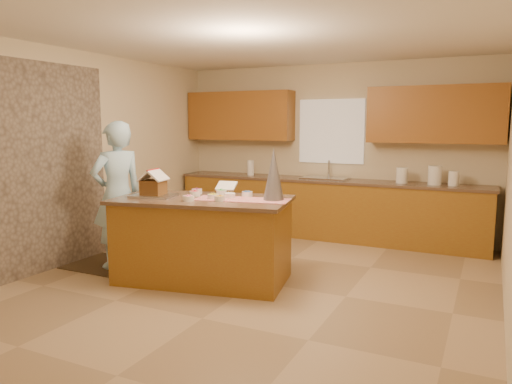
# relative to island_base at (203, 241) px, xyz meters

# --- Properties ---
(floor) EXTENTS (5.50, 5.50, 0.00)m
(floor) POSITION_rel_island_base_xyz_m (0.58, 0.19, -0.45)
(floor) COLOR tan
(floor) RESTS_ON ground
(ceiling) EXTENTS (5.50, 5.50, 0.00)m
(ceiling) POSITION_rel_island_base_xyz_m (0.58, 0.19, 2.25)
(ceiling) COLOR silver
(ceiling) RESTS_ON floor
(wall_back) EXTENTS (5.50, 5.50, 0.00)m
(wall_back) POSITION_rel_island_base_xyz_m (0.58, 2.94, 0.90)
(wall_back) COLOR beige
(wall_back) RESTS_ON floor
(wall_front) EXTENTS (5.50, 5.50, 0.00)m
(wall_front) POSITION_rel_island_base_xyz_m (0.58, -2.56, 0.90)
(wall_front) COLOR beige
(wall_front) RESTS_ON floor
(wall_left) EXTENTS (5.50, 5.50, 0.00)m
(wall_left) POSITION_rel_island_base_xyz_m (-1.92, 0.19, 0.90)
(wall_left) COLOR beige
(wall_left) RESTS_ON floor
(stone_accent) EXTENTS (0.00, 2.50, 2.50)m
(stone_accent) POSITION_rel_island_base_xyz_m (-1.90, -0.61, 0.80)
(stone_accent) COLOR gray
(stone_accent) RESTS_ON wall_left
(window_curtain) EXTENTS (1.05, 0.03, 1.00)m
(window_curtain) POSITION_rel_island_base_xyz_m (0.58, 2.91, 1.20)
(window_curtain) COLOR white
(window_curtain) RESTS_ON wall_back
(back_counter_base) EXTENTS (4.80, 0.60, 0.88)m
(back_counter_base) POSITION_rel_island_base_xyz_m (0.58, 2.64, -0.01)
(back_counter_base) COLOR brown
(back_counter_base) RESTS_ON floor
(back_counter_top) EXTENTS (4.85, 0.63, 0.04)m
(back_counter_top) POSITION_rel_island_base_xyz_m (0.58, 2.64, 0.45)
(back_counter_top) COLOR brown
(back_counter_top) RESTS_ON back_counter_base
(upper_cabinet_left) EXTENTS (1.85, 0.35, 0.80)m
(upper_cabinet_left) POSITION_rel_island_base_xyz_m (-0.97, 2.76, 1.45)
(upper_cabinet_left) COLOR #975320
(upper_cabinet_left) RESTS_ON wall_back
(upper_cabinet_right) EXTENTS (1.85, 0.35, 0.80)m
(upper_cabinet_right) POSITION_rel_island_base_xyz_m (2.13, 2.76, 1.45)
(upper_cabinet_right) COLOR #975320
(upper_cabinet_right) RESTS_ON wall_back
(sink) EXTENTS (0.70, 0.45, 0.12)m
(sink) POSITION_rel_island_base_xyz_m (0.58, 2.64, 0.44)
(sink) COLOR silver
(sink) RESTS_ON back_counter_top
(faucet) EXTENTS (0.03, 0.03, 0.28)m
(faucet) POSITION_rel_island_base_xyz_m (0.58, 2.82, 0.61)
(faucet) COLOR silver
(faucet) RESTS_ON back_counter_top
(island_base) EXTENTS (2.00, 1.27, 0.91)m
(island_base) POSITION_rel_island_base_xyz_m (0.00, 0.00, 0.00)
(island_base) COLOR brown
(island_base) RESTS_ON floor
(island_top) EXTENTS (2.10, 1.37, 0.04)m
(island_top) POSITION_rel_island_base_xyz_m (0.00, 0.00, 0.48)
(island_top) COLOR brown
(island_top) RESTS_ON island_base
(table_runner) EXTENTS (1.09, 0.56, 0.01)m
(table_runner) POSITION_rel_island_base_xyz_m (0.46, 0.09, 0.50)
(table_runner) COLOR red
(table_runner) RESTS_ON island_top
(baking_tray) EXTENTS (0.53, 0.44, 0.03)m
(baking_tray) POSITION_rel_island_base_xyz_m (-0.55, -0.16, 0.51)
(baking_tray) COLOR silver
(baking_tray) RESTS_ON island_top
(cookbook) EXTENTS (0.26, 0.22, 0.10)m
(cookbook) POSITION_rel_island_base_xyz_m (0.08, 0.42, 0.59)
(cookbook) COLOR white
(cookbook) RESTS_ON island_top
(tinsel_tree) EXTENTS (0.27, 0.27, 0.57)m
(tinsel_tree) POSITION_rel_island_base_xyz_m (0.78, 0.21, 0.78)
(tinsel_tree) COLOR #ABA8B5
(tinsel_tree) RESTS_ON island_top
(rug) EXTENTS (1.22, 0.79, 0.01)m
(rug) POSITION_rel_island_base_xyz_m (-1.26, -0.02, -0.45)
(rug) COLOR black
(rug) RESTS_ON floor
(boy) EXTENTS (0.66, 0.77, 1.80)m
(boy) POSITION_rel_island_base_xyz_m (-1.21, -0.02, 0.46)
(boy) COLOR #A9D5F0
(boy) RESTS_ON rug
(canister_a) EXTENTS (0.16, 0.16, 0.23)m
(canister_a) POSITION_rel_island_base_xyz_m (1.73, 2.64, 0.58)
(canister_a) COLOR white
(canister_a) RESTS_ON back_counter_top
(canister_b) EXTENTS (0.18, 0.18, 0.27)m
(canister_b) POSITION_rel_island_base_xyz_m (2.18, 2.64, 0.60)
(canister_b) COLOR white
(canister_b) RESTS_ON back_counter_top
(canister_c) EXTENTS (0.14, 0.14, 0.21)m
(canister_c) POSITION_rel_island_base_xyz_m (2.43, 2.64, 0.57)
(canister_c) COLOR white
(canister_c) RESTS_ON back_counter_top
(paper_towel) EXTENTS (0.11, 0.11, 0.25)m
(paper_towel) POSITION_rel_island_base_xyz_m (-0.71, 2.64, 0.59)
(paper_towel) COLOR white
(paper_towel) RESTS_ON back_counter_top
(gingerbread_house) EXTENTS (0.33, 0.34, 0.29)m
(gingerbread_house) POSITION_rel_island_base_xyz_m (-0.55, -0.16, 0.63)
(gingerbread_house) COLOR brown
(gingerbread_house) RESTS_ON baking_tray
(candy_bowls) EXTENTS (0.76, 0.69, 0.06)m
(candy_bowls) POSITION_rel_island_base_xyz_m (0.09, 0.10, 0.52)
(candy_bowls) COLOR yellow
(candy_bowls) RESTS_ON island_top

